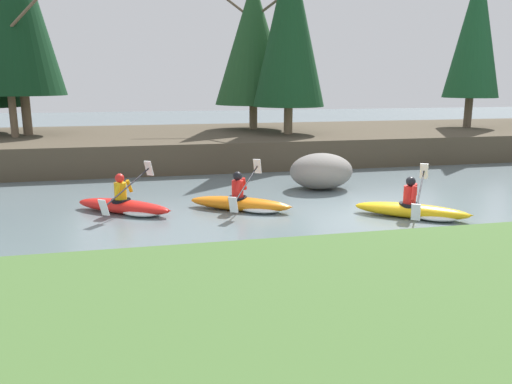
# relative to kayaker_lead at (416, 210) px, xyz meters

# --- Properties ---
(ground_plane) EXTENTS (90.00, 90.00, 0.00)m
(ground_plane) POSITION_rel_kayaker_lead_xyz_m (-1.18, 0.80, -0.20)
(ground_plane) COLOR slate
(riverbank_far) EXTENTS (44.00, 8.39, 1.09)m
(riverbank_far) POSITION_rel_kayaker_lead_xyz_m (-1.18, 10.99, 0.35)
(riverbank_far) COLOR #4C4233
(riverbank_far) RESTS_ON ground
(conifer_tree_left) EXTENTS (3.30, 3.30, 8.76)m
(conifer_tree_left) POSITION_rel_kayaker_lead_xyz_m (-11.02, 11.37, 6.05)
(conifer_tree_left) COLOR brown
(conifer_tree_left) RESTS_ON riverbank_far
(conifer_tree_mid_left) EXTENTS (3.45, 3.45, 6.57)m
(conifer_tree_mid_left) POSITION_rel_kayaker_lead_xyz_m (-1.48, 11.86, 4.73)
(conifer_tree_mid_left) COLOR #7A664C
(conifer_tree_mid_left) RESTS_ON riverbank_far
(conifer_tree_centre) EXTENTS (2.93, 2.93, 7.53)m
(conifer_tree_centre) POSITION_rel_kayaker_lead_xyz_m (-0.51, 9.51, 5.21)
(conifer_tree_centre) COLOR #7A664C
(conifer_tree_centre) RESTS_ON riverbank_far
(conifer_tree_mid_right) EXTENTS (2.51, 2.51, 7.49)m
(conifer_tree_mid_right) POSITION_rel_kayaker_lead_xyz_m (8.70, 10.62, 5.32)
(conifer_tree_mid_right) COLOR brown
(conifer_tree_mid_right) RESTS_ON riverbank_far
(bare_tree_upstream) EXTENTS (2.99, 2.96, 5.38)m
(bare_tree_upstream) POSITION_rel_kayaker_lead_xyz_m (-11.32, 10.68, 3.43)
(bare_tree_upstream) COLOR brown
(bare_tree_upstream) RESTS_ON riverbank_far
(bare_tree_mid_upstream) EXTENTS (3.65, 3.60, 6.62)m
(bare_tree_mid_upstream) POSITION_rel_kayaker_lead_xyz_m (-1.49, 11.95, 4.01)
(bare_tree_mid_upstream) COLOR brown
(bare_tree_mid_upstream) RESTS_ON riverbank_far
(kayaker_lead) EXTENTS (2.56, 2.03, 1.20)m
(kayaker_lead) POSITION_rel_kayaker_lead_xyz_m (0.00, 0.00, 0.00)
(kayaker_lead) COLOR yellow
(kayaker_lead) RESTS_ON ground
(kayaker_middle) EXTENTS (2.64, 1.97, 1.20)m
(kayaker_middle) POSITION_rel_kayaker_lead_xyz_m (-3.94, 1.59, 0.00)
(kayaker_middle) COLOR orange
(kayaker_middle) RESTS_ON ground
(kayaker_trailing) EXTENTS (2.57, 2.02, 1.20)m
(kayaker_trailing) POSITION_rel_kayaker_lead_xyz_m (-6.86, 1.94, 0.00)
(kayaker_trailing) COLOR red
(kayaker_trailing) RESTS_ON ground
(boulder_midstream) EXTENTS (1.95, 1.52, 1.10)m
(boulder_midstream) POSITION_rel_kayaker_lead_xyz_m (-1.12, 3.67, 0.35)
(boulder_midstream) COLOR gray
(boulder_midstream) RESTS_ON ground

